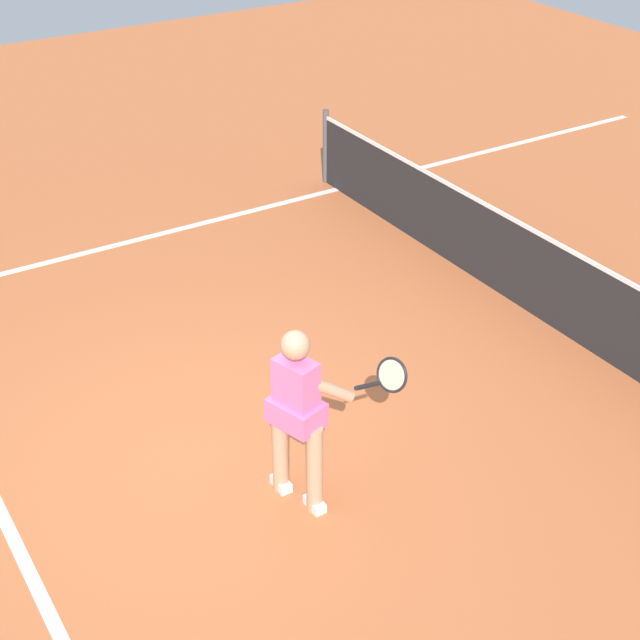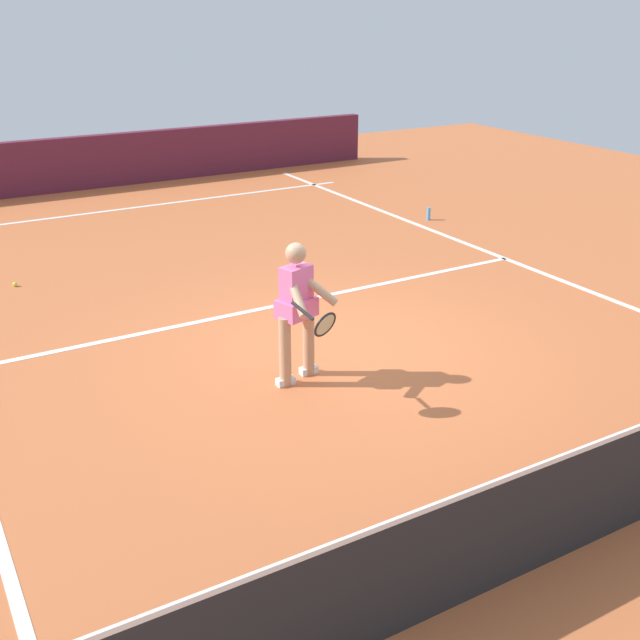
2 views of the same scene
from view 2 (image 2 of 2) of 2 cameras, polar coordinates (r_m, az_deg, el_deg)
name	(u,v)px [view 2 (image 2 of 2)]	position (r m, az deg, el deg)	size (l,w,h in m)	color
ground_plane	(342,350)	(9.06, 1.65, -2.24)	(26.95, 26.95, 0.00)	#C66638
court_back_wall	(104,161)	(17.88, -15.83, 11.38)	(13.20, 0.24, 1.14)	#561E33
baseline_marking	(137,207)	(15.92, -13.50, 8.20)	(9.20, 0.10, 0.01)	white
service_line_marking	(278,305)	(10.38, -3.14, 1.11)	(8.20, 0.10, 0.01)	white
sideline_left_marking	(585,289)	(11.59, 19.19, 2.18)	(0.10, 18.73, 0.01)	white
court_net	(616,483)	(6.27, 21.26, -11.30)	(8.88, 0.08, 1.01)	#4C4C51
tennis_player	(298,308)	(8.00, -1.67, 0.91)	(0.65, 1.08, 1.55)	tan
tennis_ball_near	(15,284)	(11.91, -21.84, 2.49)	(0.07, 0.07, 0.07)	#D1E533
water_bottle	(429,214)	(14.68, 8.12, 7.87)	(0.07, 0.07, 0.24)	#4C9EE5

